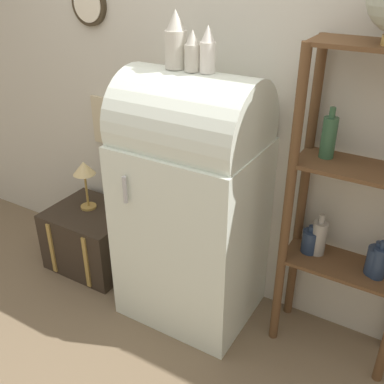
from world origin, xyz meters
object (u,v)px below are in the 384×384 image
(suitcase_trunk, at_px, (94,238))
(desk_lamp, at_px, (84,172))
(refrigerator, at_px, (191,200))
(vase_right, at_px, (208,51))
(vase_left, at_px, (176,41))
(vase_center, at_px, (193,52))

(suitcase_trunk, height_order, desk_lamp, desk_lamp)
(refrigerator, relative_size, desk_lamp, 4.29)
(suitcase_trunk, xyz_separation_m, desk_lamp, (-0.05, 0.04, 0.50))
(refrigerator, distance_m, vase_right, 0.84)
(refrigerator, distance_m, vase_left, 0.87)
(vase_left, bearing_deg, vase_right, -1.43)
(suitcase_trunk, xyz_separation_m, vase_left, (0.74, -0.02, 1.43))
(refrigerator, bearing_deg, vase_right, 2.05)
(refrigerator, xyz_separation_m, vase_center, (0.01, -0.01, 0.83))
(vase_right, bearing_deg, vase_center, -173.37)
(vase_right, distance_m, desk_lamp, 1.33)
(vase_right, bearing_deg, desk_lamp, 176.70)
(vase_left, height_order, desk_lamp, vase_left)
(vase_left, bearing_deg, vase_center, -7.52)
(refrigerator, relative_size, vase_right, 6.82)
(refrigerator, distance_m, desk_lamp, 0.89)
(vase_left, relative_size, vase_right, 1.26)
(vase_left, distance_m, desk_lamp, 1.22)
(suitcase_trunk, relative_size, vase_left, 2.08)
(suitcase_trunk, distance_m, desk_lamp, 0.50)
(refrigerator, height_order, vase_left, vase_left)
(refrigerator, relative_size, vase_left, 5.42)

